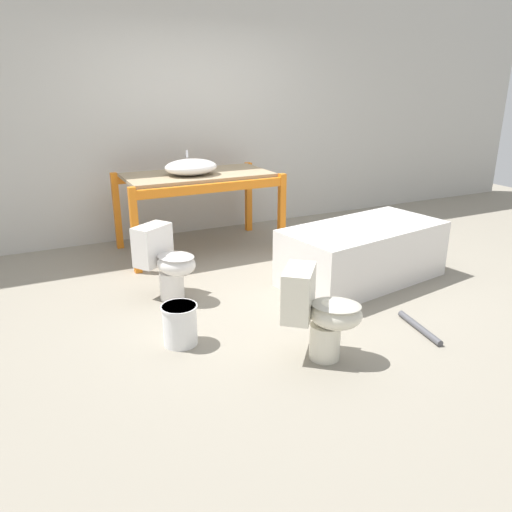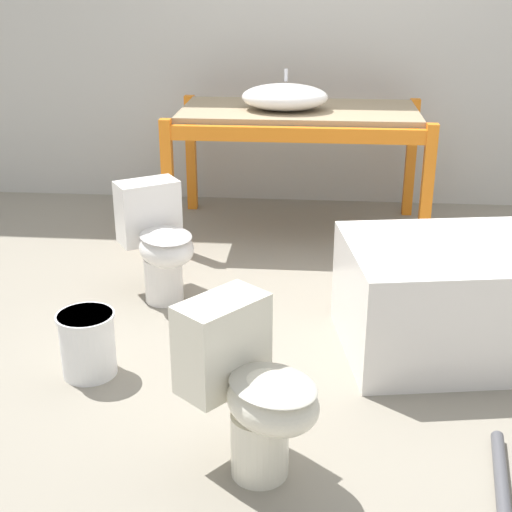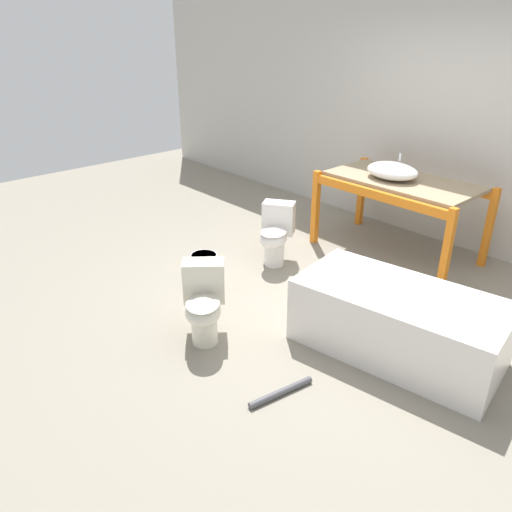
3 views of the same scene
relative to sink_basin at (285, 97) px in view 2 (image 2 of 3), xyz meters
name	(u,v)px [view 2 (image 2 of 3)]	position (x,y,z in m)	size (l,w,h in m)	color
ground_plane	(326,310)	(0.30, -1.18, -0.95)	(12.00, 12.00, 0.00)	gray
shelving_rack	(299,126)	(0.09, 0.07, -0.21)	(1.70, 0.93, 0.86)	orange
sink_basin	(285,97)	(0.00, 0.00, 0.00)	(0.56, 0.43, 0.25)	white
bathtub_main	(509,289)	(1.15, -1.51, -0.63)	(1.66, 1.01, 0.54)	white
toilet_near	(159,239)	(-0.63, -1.09, -0.60)	(0.55, 0.61, 0.64)	white
toilet_far	(250,387)	(0.01, -2.52, -0.60)	(0.60, 0.57, 0.64)	silver
bucket_white	(88,343)	(-0.79, -1.93, -0.79)	(0.26, 0.26, 0.30)	white
loose_pipe	(501,479)	(0.92, -2.54, -0.92)	(0.13, 0.52, 0.05)	#4C4C51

